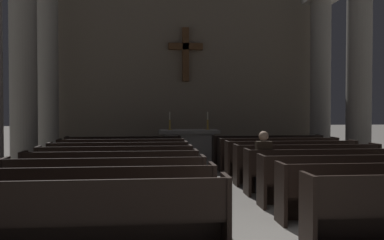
{
  "coord_description": "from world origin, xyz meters",
  "views": [
    {
      "loc": [
        -1.51,
        -5.28,
        1.78
      ],
      "look_at": [
        0.0,
        9.19,
        1.39
      ],
      "focal_mm": 39.99,
      "sensor_mm": 36.0,
      "label": 1
    }
  ],
  "objects_px": {
    "pew_left_row_1": "(88,216)",
    "pew_left_row_2": "(99,197)",
    "pew_left_row_6": "(119,161)",
    "pew_right_row_7": "(278,154)",
    "lone_worshipper": "(262,161)",
    "column_left_third": "(23,69)",
    "candlestick_right": "(208,124)",
    "candlestick_left": "(170,124)",
    "pew_right_row_8": "(267,150)",
    "pew_right_row_4": "(327,171)",
    "pew_left_row_7": "(122,156)",
    "column_right_fourth": "(320,79)",
    "pew_right_row_3": "(352,179)",
    "pew_left_row_5": "(116,167)",
    "pew_left_row_4": "(111,174)",
    "altar": "(189,143)",
    "pew_right_row_5": "(307,164)",
    "column_right_third": "(359,72)",
    "column_left_fourth": "(47,77)",
    "pew_left_row_3": "(106,184)",
    "pew_right_row_6": "(291,158)",
    "pew_left_row_8": "(124,152)"
  },
  "relations": [
    {
      "from": "pew_left_row_4",
      "to": "pew_right_row_6",
      "type": "distance_m",
      "value": 4.98
    },
    {
      "from": "pew_left_row_2",
      "to": "lone_worshipper",
      "type": "height_order",
      "value": "lone_worshipper"
    },
    {
      "from": "pew_left_row_1",
      "to": "pew_left_row_2",
      "type": "height_order",
      "value": "same"
    },
    {
      "from": "candlestick_left",
      "to": "lone_worshipper",
      "type": "distance_m",
      "value": 7.18
    },
    {
      "from": "pew_left_row_2",
      "to": "candlestick_right",
      "type": "xyz_separation_m",
      "value": [
        2.93,
        9.26,
        0.74
      ]
    },
    {
      "from": "column_left_third",
      "to": "column_left_fourth",
      "type": "height_order",
      "value": "same"
    },
    {
      "from": "pew_left_row_1",
      "to": "pew_right_row_3",
      "type": "relative_size",
      "value": 1.0
    },
    {
      "from": "pew_right_row_3",
      "to": "pew_left_row_3",
      "type": "bearing_deg",
      "value": 180.0
    },
    {
      "from": "pew_left_row_4",
      "to": "altar",
      "type": "relative_size",
      "value": 1.57
    },
    {
      "from": "pew_right_row_5",
      "to": "candlestick_right",
      "type": "height_order",
      "value": "candlestick_right"
    },
    {
      "from": "pew_left_row_4",
      "to": "pew_right_row_8",
      "type": "xyz_separation_m",
      "value": [
        4.46,
        4.46,
        0.0
      ]
    },
    {
      "from": "candlestick_right",
      "to": "column_right_third",
      "type": "bearing_deg",
      "value": -33.4
    },
    {
      "from": "pew_right_row_7",
      "to": "lone_worshipper",
      "type": "xyz_separation_m",
      "value": [
        -1.37,
        -3.3,
        0.22
      ]
    },
    {
      "from": "pew_right_row_3",
      "to": "pew_right_row_7",
      "type": "xyz_separation_m",
      "value": [
        0.0,
        4.46,
        0.0
      ]
    },
    {
      "from": "pew_left_row_2",
      "to": "candlestick_left",
      "type": "xyz_separation_m",
      "value": [
        1.53,
        9.26,
        0.74
      ]
    },
    {
      "from": "pew_left_row_2",
      "to": "pew_right_row_3",
      "type": "xyz_separation_m",
      "value": [
        4.46,
        1.11,
        0.0
      ]
    },
    {
      "from": "pew_left_row_2",
      "to": "pew_left_row_1",
      "type": "bearing_deg",
      "value": -90.0
    },
    {
      "from": "pew_left_row_7",
      "to": "pew_right_row_4",
      "type": "bearing_deg",
      "value": -36.88
    },
    {
      "from": "pew_right_row_4",
      "to": "pew_right_row_8",
      "type": "height_order",
      "value": "same"
    },
    {
      "from": "column_left_fourth",
      "to": "candlestick_left",
      "type": "bearing_deg",
      "value": -1.46
    },
    {
      "from": "pew_left_row_1",
      "to": "pew_left_row_5",
      "type": "bearing_deg",
      "value": 90.0
    },
    {
      "from": "pew_left_row_5",
      "to": "pew_right_row_4",
      "type": "distance_m",
      "value": 4.59
    },
    {
      "from": "pew_left_row_3",
      "to": "column_left_third",
      "type": "bearing_deg",
      "value": 118.23
    },
    {
      "from": "pew_right_row_5",
      "to": "pew_right_row_7",
      "type": "distance_m",
      "value": 2.23
    },
    {
      "from": "pew_right_row_7",
      "to": "pew_left_row_1",
      "type": "bearing_deg",
      "value": -123.68
    },
    {
      "from": "pew_left_row_1",
      "to": "altar",
      "type": "xyz_separation_m",
      "value": [
        2.23,
        10.37,
        0.06
      ]
    },
    {
      "from": "column_right_fourth",
      "to": "lone_worshipper",
      "type": "height_order",
      "value": "column_right_fourth"
    },
    {
      "from": "pew_left_row_1",
      "to": "pew_left_row_2",
      "type": "bearing_deg",
      "value": 90.0
    },
    {
      "from": "pew_left_row_7",
      "to": "pew_left_row_2",
      "type": "bearing_deg",
      "value": -90.0
    },
    {
      "from": "column_right_third",
      "to": "pew_left_row_1",
      "type": "bearing_deg",
      "value": -134.17
    },
    {
      "from": "pew_left_row_2",
      "to": "pew_left_row_6",
      "type": "height_order",
      "value": "same"
    },
    {
      "from": "pew_left_row_8",
      "to": "pew_right_row_5",
      "type": "height_order",
      "value": "same"
    },
    {
      "from": "pew_right_row_4",
      "to": "candlestick_left",
      "type": "bearing_deg",
      "value": 112.62
    },
    {
      "from": "pew_left_row_3",
      "to": "pew_right_row_8",
      "type": "height_order",
      "value": "same"
    },
    {
      "from": "pew_left_row_2",
      "to": "pew_right_row_4",
      "type": "relative_size",
      "value": 1.0
    },
    {
      "from": "pew_right_row_8",
      "to": "lone_worshipper",
      "type": "relative_size",
      "value": 2.61
    },
    {
      "from": "pew_left_row_4",
      "to": "altar",
      "type": "distance_m",
      "value": 7.37
    },
    {
      "from": "pew_left_row_6",
      "to": "pew_right_row_6",
      "type": "height_order",
      "value": "same"
    },
    {
      "from": "pew_right_row_8",
      "to": "candlestick_right",
      "type": "relative_size",
      "value": 5.24
    },
    {
      "from": "pew_right_row_4",
      "to": "column_left_third",
      "type": "bearing_deg",
      "value": 150.3
    },
    {
      "from": "pew_left_row_8",
      "to": "column_left_third",
      "type": "relative_size",
      "value": 0.58
    },
    {
      "from": "pew_right_row_7",
      "to": "column_left_third",
      "type": "relative_size",
      "value": 0.58
    },
    {
      "from": "pew_left_row_2",
      "to": "pew_right_row_8",
      "type": "bearing_deg",
      "value": 56.32
    },
    {
      "from": "pew_left_row_5",
      "to": "pew_left_row_3",
      "type": "bearing_deg",
      "value": -90.0
    },
    {
      "from": "pew_left_row_1",
      "to": "pew_left_row_6",
      "type": "distance_m",
      "value": 5.57
    },
    {
      "from": "pew_right_row_6",
      "to": "candlestick_right",
      "type": "height_order",
      "value": "candlestick_right"
    },
    {
      "from": "pew_left_row_3",
      "to": "pew_left_row_5",
      "type": "distance_m",
      "value": 2.23
    },
    {
      "from": "column_left_third",
      "to": "altar",
      "type": "height_order",
      "value": "column_left_third"
    },
    {
      "from": "pew_left_row_7",
      "to": "column_right_fourth",
      "type": "distance_m",
      "value": 8.57
    },
    {
      "from": "column_left_third",
      "to": "candlestick_right",
      "type": "relative_size",
      "value": 9.11
    }
  ]
}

